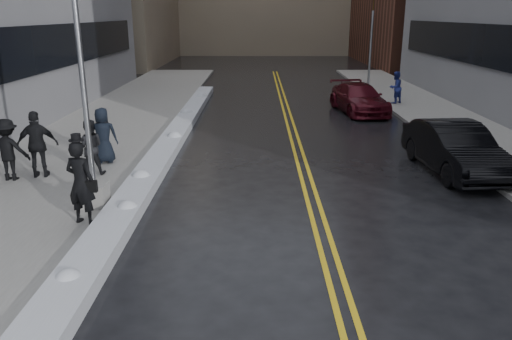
{
  "coord_description": "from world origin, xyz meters",
  "views": [
    {
      "loc": [
        0.97,
        -10.21,
        4.98
      ],
      "look_at": [
        0.92,
        1.48,
        1.3
      ],
      "focal_mm": 35.0,
      "sensor_mm": 36.0,
      "label": 1
    }
  ],
  "objects_px": {
    "lamppost": "(86,116)",
    "fire_hydrant": "(452,126)",
    "traffic_signal": "(371,38)",
    "car_maroon": "(359,98)",
    "pedestrian_d": "(38,144)",
    "pedestrian_east": "(395,87)",
    "pedestrian_fedora": "(81,183)",
    "pedestrian_b": "(90,147)",
    "car_black": "(454,148)",
    "pedestrian_c": "(103,135)",
    "pedestrian_e": "(8,150)"
  },
  "relations": [
    {
      "from": "lamppost",
      "to": "fire_hydrant",
      "type": "relative_size",
      "value": 10.45
    },
    {
      "from": "pedestrian_fedora",
      "to": "car_black",
      "type": "distance_m",
      "value": 11.45
    },
    {
      "from": "lamppost",
      "to": "traffic_signal",
      "type": "xyz_separation_m",
      "value": [
        11.8,
        22.0,
        0.87
      ]
    },
    {
      "from": "traffic_signal",
      "to": "car_maroon",
      "type": "bearing_deg",
      "value": -105.21
    },
    {
      "from": "traffic_signal",
      "to": "fire_hydrant",
      "type": "bearing_deg",
      "value": -87.95
    },
    {
      "from": "traffic_signal",
      "to": "pedestrian_e",
      "type": "xyz_separation_m",
      "value": [
        -15.0,
        -19.84,
        -2.32
      ]
    },
    {
      "from": "pedestrian_c",
      "to": "pedestrian_east",
      "type": "height_order",
      "value": "pedestrian_c"
    },
    {
      "from": "pedestrian_east",
      "to": "traffic_signal",
      "type": "bearing_deg",
      "value": -122.84
    },
    {
      "from": "traffic_signal",
      "to": "pedestrian_d",
      "type": "bearing_deg",
      "value": -126.05
    },
    {
      "from": "pedestrian_b",
      "to": "pedestrian_e",
      "type": "height_order",
      "value": "pedestrian_e"
    },
    {
      "from": "lamppost",
      "to": "pedestrian_east",
      "type": "relative_size",
      "value": 4.32
    },
    {
      "from": "pedestrian_fedora",
      "to": "pedestrian_e",
      "type": "xyz_separation_m",
      "value": [
        -3.3,
        3.28,
        -0.09
      ]
    },
    {
      "from": "pedestrian_d",
      "to": "fire_hydrant",
      "type": "bearing_deg",
      "value": -168.99
    },
    {
      "from": "pedestrian_fedora",
      "to": "pedestrian_b",
      "type": "bearing_deg",
      "value": -56.76
    },
    {
      "from": "lamppost",
      "to": "pedestrian_east",
      "type": "bearing_deg",
      "value": 52.74
    },
    {
      "from": "lamppost",
      "to": "pedestrian_d",
      "type": "distance_m",
      "value": 3.71
    },
    {
      "from": "traffic_signal",
      "to": "car_black",
      "type": "xyz_separation_m",
      "value": [
        -1.18,
        -18.63,
        -2.59
      ]
    },
    {
      "from": "pedestrian_d",
      "to": "pedestrian_east",
      "type": "height_order",
      "value": "pedestrian_d"
    },
    {
      "from": "lamppost",
      "to": "pedestrian_e",
      "type": "relative_size",
      "value": 4.08
    },
    {
      "from": "pedestrian_fedora",
      "to": "car_black",
      "type": "bearing_deg",
      "value": -138.87
    },
    {
      "from": "traffic_signal",
      "to": "pedestrian_east",
      "type": "relative_size",
      "value": 3.4
    },
    {
      "from": "pedestrian_b",
      "to": "pedestrian_d",
      "type": "relative_size",
      "value": 0.85
    },
    {
      "from": "pedestrian_fedora",
      "to": "pedestrian_b",
      "type": "xyz_separation_m",
      "value": [
        -1.04,
        3.82,
        -0.15
      ]
    },
    {
      "from": "pedestrian_b",
      "to": "car_maroon",
      "type": "height_order",
      "value": "pedestrian_b"
    },
    {
      "from": "lamppost",
      "to": "car_black",
      "type": "distance_m",
      "value": 11.27
    },
    {
      "from": "pedestrian_east",
      "to": "car_maroon",
      "type": "height_order",
      "value": "pedestrian_east"
    },
    {
      "from": "fire_hydrant",
      "to": "car_maroon",
      "type": "height_order",
      "value": "car_maroon"
    },
    {
      "from": "lamppost",
      "to": "pedestrian_c",
      "type": "distance_m",
      "value": 4.34
    },
    {
      "from": "pedestrian_east",
      "to": "car_maroon",
      "type": "distance_m",
      "value": 3.15
    },
    {
      "from": "pedestrian_fedora",
      "to": "pedestrian_e",
      "type": "bearing_deg",
      "value": -26.82
    },
    {
      "from": "pedestrian_d",
      "to": "car_maroon",
      "type": "relative_size",
      "value": 0.4
    },
    {
      "from": "lamppost",
      "to": "pedestrian_b",
      "type": "height_order",
      "value": "lamppost"
    },
    {
      "from": "pedestrian_c",
      "to": "car_black",
      "type": "xyz_separation_m",
      "value": [
        11.52,
        -0.63,
        -0.27
      ]
    },
    {
      "from": "pedestrian_b",
      "to": "pedestrian_c",
      "type": "bearing_deg",
      "value": -104.56
    },
    {
      "from": "pedestrian_east",
      "to": "car_maroon",
      "type": "xyz_separation_m",
      "value": [
        -2.41,
        -2.01,
        -0.29
      ]
    },
    {
      "from": "pedestrian_e",
      "to": "pedestrian_b",
      "type": "bearing_deg",
      "value": -167.03
    },
    {
      "from": "traffic_signal",
      "to": "car_maroon",
      "type": "height_order",
      "value": "traffic_signal"
    },
    {
      "from": "pedestrian_d",
      "to": "pedestrian_east",
      "type": "relative_size",
      "value": 1.16
    },
    {
      "from": "lamppost",
      "to": "pedestrian_d",
      "type": "relative_size",
      "value": 3.73
    },
    {
      "from": "pedestrian_fedora",
      "to": "car_black",
      "type": "xyz_separation_m",
      "value": [
        10.52,
        4.49,
        -0.35
      ]
    },
    {
      "from": "pedestrian_c",
      "to": "fire_hydrant",
      "type": "bearing_deg",
      "value": -171.57
    },
    {
      "from": "pedestrian_e",
      "to": "pedestrian_c",
      "type": "bearing_deg",
      "value": -141.67
    },
    {
      "from": "pedestrian_e",
      "to": "car_maroon",
      "type": "distance_m",
      "value": 17.21
    },
    {
      "from": "pedestrian_d",
      "to": "pedestrian_e",
      "type": "distance_m",
      "value": 0.83
    },
    {
      "from": "traffic_signal",
      "to": "pedestrian_e",
      "type": "bearing_deg",
      "value": -127.09
    },
    {
      "from": "pedestrian_c",
      "to": "pedestrian_e",
      "type": "height_order",
      "value": "same"
    },
    {
      "from": "fire_hydrant",
      "to": "pedestrian_east",
      "type": "height_order",
      "value": "pedestrian_east"
    },
    {
      "from": "pedestrian_fedora",
      "to": "pedestrian_b",
      "type": "height_order",
      "value": "pedestrian_fedora"
    },
    {
      "from": "pedestrian_fedora",
      "to": "pedestrian_east",
      "type": "xyz_separation_m",
      "value": [
        11.85,
        16.84,
        -0.14
      ]
    },
    {
      "from": "pedestrian_fedora",
      "to": "pedestrian_east",
      "type": "relative_size",
      "value": 1.16
    }
  ]
}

